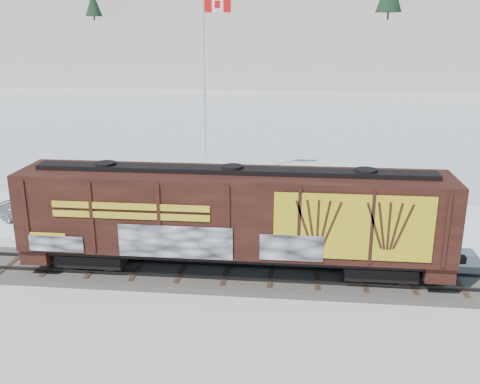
# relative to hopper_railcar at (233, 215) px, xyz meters

# --- Properties ---
(ground) EXTENTS (500.00, 500.00, 0.00)m
(ground) POSITION_rel_hopper_railcar_xyz_m (-2.31, 0.01, -3.01)
(ground) COLOR white
(ground) RESTS_ON ground
(rail_track) EXTENTS (50.00, 3.40, 0.43)m
(rail_track) POSITION_rel_hopper_railcar_xyz_m (-2.31, 0.01, -2.87)
(rail_track) COLOR #59544C
(rail_track) RESTS_ON ground
(parking_strip) EXTENTS (40.00, 8.00, 0.03)m
(parking_strip) POSITION_rel_hopper_railcar_xyz_m (-2.31, 7.51, -3.00)
(parking_strip) COLOR white
(parking_strip) RESTS_ON ground
(hillside) EXTENTS (360.00, 110.00, 93.00)m
(hillside) POSITION_rel_hopper_railcar_xyz_m (-2.36, 139.80, 11.36)
(hillside) COLOR white
(hillside) RESTS_ON ground
(hopper_railcar) EXTENTS (18.29, 3.06, 4.64)m
(hopper_railcar) POSITION_rel_hopper_railcar_xyz_m (0.00, 0.00, 0.00)
(hopper_railcar) COLOR black
(hopper_railcar) RESTS_ON rail_track
(flagpole) EXTENTS (2.30, 0.90, 12.85)m
(flagpole) POSITION_rel_hopper_railcar_xyz_m (-3.59, 14.93, 1.84)
(flagpole) COLOR silver
(flagpole) RESTS_ON ground
(car_silver) EXTENTS (4.51, 3.08, 1.43)m
(car_silver) POSITION_rel_hopper_railcar_xyz_m (-12.26, 5.82, -2.27)
(car_silver) COLOR #ACAEB4
(car_silver) RESTS_ON parking_strip
(car_white) EXTENTS (4.79, 3.14, 1.49)m
(car_white) POSITION_rel_hopper_railcar_xyz_m (0.68, 5.79, -2.24)
(car_white) COLOR silver
(car_white) RESTS_ON parking_strip
(car_dark) EXTENTS (5.19, 3.49, 1.39)m
(car_dark) POSITION_rel_hopper_railcar_xyz_m (1.39, 6.03, -2.28)
(car_dark) COLOR black
(car_dark) RESTS_ON parking_strip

